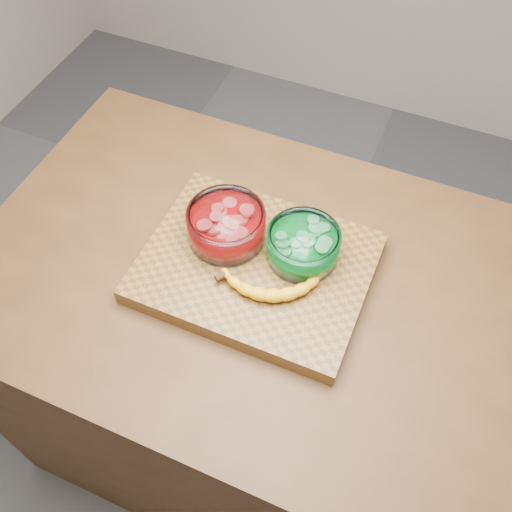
% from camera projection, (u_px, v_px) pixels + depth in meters
% --- Properties ---
extents(ground, '(3.50, 3.50, 0.00)m').
position_uv_depth(ground, '(256.00, 425.00, 1.90)').
color(ground, '#4F4F54').
rests_on(ground, ground).
extents(counter, '(1.20, 0.80, 0.90)m').
position_uv_depth(counter, '(256.00, 367.00, 1.54)').
color(counter, '#4B2E16').
rests_on(counter, ground).
extents(cutting_board, '(0.45, 0.35, 0.04)m').
position_uv_depth(cutting_board, '(256.00, 268.00, 1.16)').
color(cutting_board, brown).
rests_on(cutting_board, counter).
extents(bowl_red, '(0.16, 0.16, 0.07)m').
position_uv_depth(bowl_red, '(226.00, 226.00, 1.15)').
color(bowl_red, white).
rests_on(bowl_red, cutting_board).
extents(bowl_green, '(0.14, 0.14, 0.07)m').
position_uv_depth(bowl_green, '(303.00, 245.00, 1.12)').
color(bowl_green, white).
rests_on(bowl_green, cutting_board).
extents(banana, '(0.22, 0.14, 0.03)m').
position_uv_depth(banana, '(271.00, 277.00, 1.10)').
color(banana, gold).
rests_on(banana, cutting_board).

